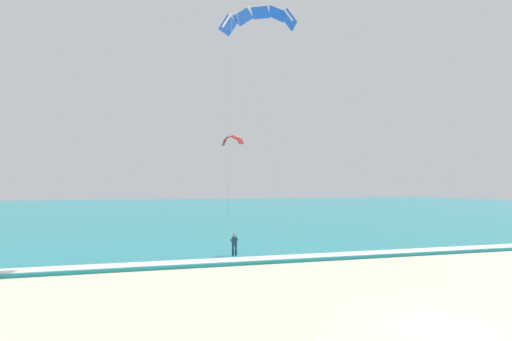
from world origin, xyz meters
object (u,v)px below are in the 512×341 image
at_px(surfboard, 234,258).
at_px(kite_distant, 232,139).
at_px(kitesurfer, 234,244).
at_px(kite_primary, 259,18).

bearing_deg(surfboard, kite_distant, 75.47).
xyz_separation_m(kitesurfer, kite_distant, (9.42, 36.34, 10.56)).
bearing_deg(surfboard, kite_primary, 56.82).
bearing_deg(kite_primary, kitesurfer, -123.23).
bearing_deg(kitesurfer, kite_distant, 75.47).
distance_m(surfboard, kite_primary, 19.46).
relative_size(kitesurfer, kite_primary, 0.09).
bearing_deg(kite_distant, kitesurfer, -104.53).
distance_m(kitesurfer, kite_distant, 39.00).
bearing_deg(kite_primary, kite_distant, 79.19).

